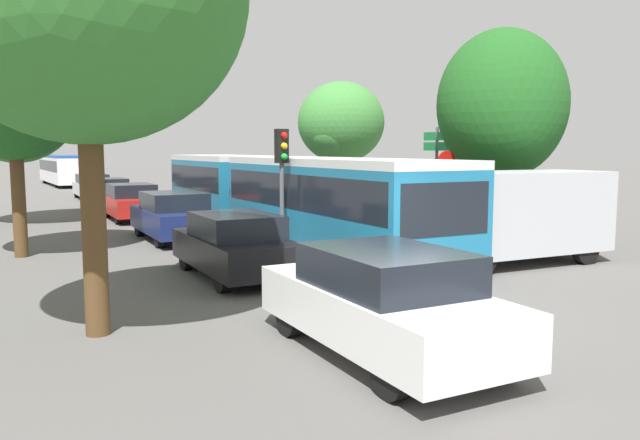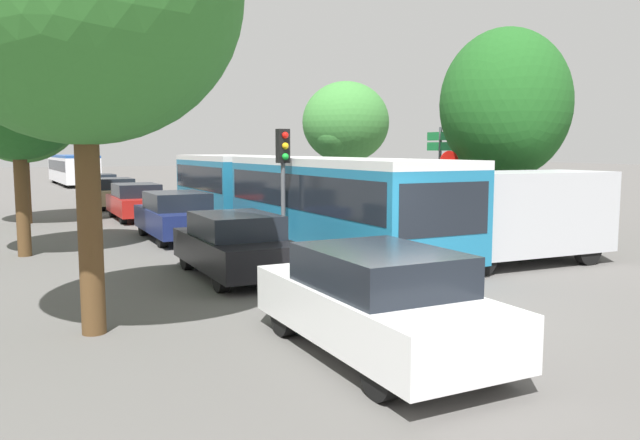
# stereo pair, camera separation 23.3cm
# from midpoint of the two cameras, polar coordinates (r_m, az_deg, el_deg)

# --- Properties ---
(ground_plane) EXTENTS (200.00, 200.00, 0.00)m
(ground_plane) POSITION_cam_midpoint_polar(r_m,az_deg,el_deg) (11.27, 8.56, -8.31)
(ground_plane) COLOR #565451
(articulated_bus) EXTENTS (2.73, 17.66, 2.62)m
(articulated_bus) POSITION_cam_midpoint_polar(r_m,az_deg,el_deg) (20.92, -4.15, 2.76)
(articulated_bus) COLOR teal
(articulated_bus) RESTS_ON ground
(city_bus_rear) EXTENTS (3.02, 11.24, 2.40)m
(city_bus_rear) POSITION_cam_midpoint_polar(r_m,az_deg,el_deg) (54.09, -22.47, 4.43)
(city_bus_rear) COLOR silver
(city_bus_rear) RESTS_ON ground
(queued_car_white) EXTENTS (1.85, 4.35, 1.51)m
(queued_car_white) POSITION_cam_midpoint_polar(r_m,az_deg,el_deg) (8.76, 5.06, -7.41)
(queued_car_white) COLOR white
(queued_car_white) RESTS_ON ground
(queued_car_black) EXTENTS (1.77, 4.15, 1.44)m
(queued_car_black) POSITION_cam_midpoint_polar(r_m,az_deg,el_deg) (14.10, -8.24, -2.29)
(queued_car_black) COLOR black
(queued_car_black) RESTS_ON ground
(queued_car_navy) EXTENTS (1.86, 4.38, 1.52)m
(queued_car_navy) POSITION_cam_midpoint_polar(r_m,az_deg,el_deg) (20.25, -13.56, 0.37)
(queued_car_navy) COLOR navy
(queued_car_navy) RESTS_ON ground
(queued_car_red) EXTENTS (1.81, 4.24, 1.47)m
(queued_car_red) POSITION_cam_midpoint_polar(r_m,az_deg,el_deg) (26.48, -17.12, 1.61)
(queued_car_red) COLOR #B21E19
(queued_car_red) RESTS_ON ground
(queued_car_tan) EXTENTS (1.79, 4.21, 1.46)m
(queued_car_tan) POSITION_cam_midpoint_polar(r_m,az_deg,el_deg) (32.12, -19.02, 2.34)
(queued_car_tan) COLOR tan
(queued_car_tan) RESTS_ON ground
(queued_car_silver) EXTENTS (1.76, 4.13, 1.43)m
(queued_car_silver) POSITION_cam_midpoint_polar(r_m,az_deg,el_deg) (38.54, -20.25, 2.91)
(queued_car_silver) COLOR #B7BABF
(queued_car_silver) RESTS_ON ground
(white_van) EXTENTS (5.06, 2.14, 2.31)m
(white_van) POSITION_cam_midpoint_polar(r_m,az_deg,el_deg) (16.38, 17.32, 0.51)
(white_van) COLOR #B7BABF
(white_van) RESTS_ON ground
(traffic_light) EXTENTS (0.33, 0.37, 3.40)m
(traffic_light) POSITION_cam_midpoint_polar(r_m,az_deg,el_deg) (16.67, -3.89, 5.22)
(traffic_light) COLOR #56595E
(traffic_light) RESTS_ON ground
(no_entry_sign) EXTENTS (0.70, 0.08, 2.82)m
(no_entry_sign) POSITION_cam_midpoint_polar(r_m,az_deg,el_deg) (19.31, 11.12, 3.44)
(no_entry_sign) COLOR #56595E
(no_entry_sign) RESTS_ON ground
(direction_sign_post) EXTENTS (0.10, 1.40, 3.60)m
(direction_sign_post) POSITION_cam_midpoint_polar(r_m,az_deg,el_deg) (21.35, 10.31, 5.55)
(direction_sign_post) COLOR #56595E
(direction_sign_post) RESTS_ON ground
(tree_left_mid) EXTENTS (4.13, 4.13, 7.55)m
(tree_left_mid) POSITION_cam_midpoint_polar(r_m,az_deg,el_deg) (18.46, -26.72, 12.60)
(tree_left_mid) COLOR #51381E
(tree_left_mid) RESTS_ON ground
(tree_left_far) EXTENTS (5.12, 5.12, 8.29)m
(tree_left_far) POSITION_cam_midpoint_polar(r_m,az_deg,el_deg) (26.64, -26.30, 10.77)
(tree_left_far) COLOR #51381E
(tree_left_far) RESTS_ON ground
(tree_right_near) EXTENTS (3.95, 3.95, 6.52)m
(tree_right_near) POSITION_cam_midpoint_polar(r_m,az_deg,el_deg) (20.18, 15.96, 10.08)
(tree_right_near) COLOR #51381E
(tree_right_near) RESTS_ON ground
(tree_right_mid) EXTENTS (3.75, 3.75, 5.77)m
(tree_right_mid) POSITION_cam_midpoint_polar(r_m,az_deg,el_deg) (27.17, 1.59, 8.74)
(tree_right_mid) COLOR #51381E
(tree_right_mid) RESTS_ON ground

